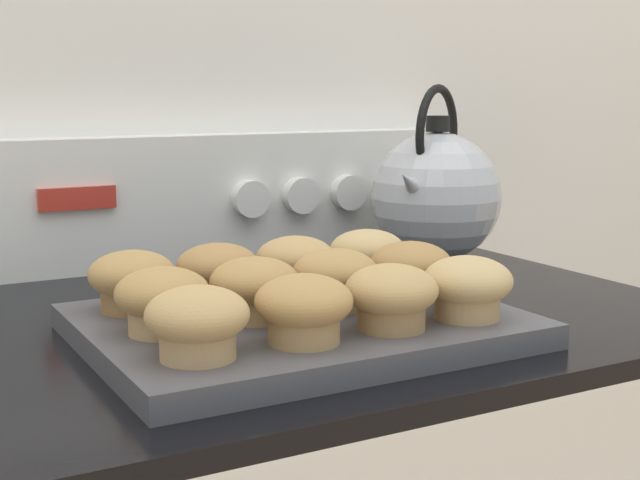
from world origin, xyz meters
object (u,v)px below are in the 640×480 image
muffin_r1_c3 (411,269)px  muffin_r2_c2 (296,263)px  muffin_r0_c3 (468,286)px  muffin_r2_c3 (367,255)px  muffin_r0_c2 (391,296)px  muffin_r1_c1 (255,287)px  muffin_r2_c0 (132,280)px  muffin_r2_c1 (218,271)px  muffin_pan (298,326)px  muffin_r1_c0 (162,299)px  muffin_r1_c2 (335,277)px  tea_kettle (436,194)px  muffin_r0_c0 (197,321)px  muffin_r0_c1 (304,308)px

muffin_r1_c3 → muffin_r2_c2: same height
muffin_r0_c3 → muffin_r2_c3: 0.17m
muffin_r0_c2 → muffin_r1_c1: same height
muffin_r2_c0 → muffin_r2_c1: size_ratio=1.00×
muffin_pan → muffin_r1_c0: (-0.13, -0.00, 0.04)m
muffin_r0_c2 → muffin_r1_c2: same height
muffin_r1_c0 → muffin_r0_c2: bearing=-25.1°
muffin_r1_c2 → muffin_r1_c1: bearing=-178.8°
muffin_r2_c1 → muffin_r2_c2: 0.08m
muffin_r2_c1 → tea_kettle: size_ratio=0.35×
muffin_r1_c3 → muffin_r2_c3: size_ratio=1.00×
muffin_r0_c0 → muffin_r2_c0: bearing=89.5°
muffin_r1_c0 → muffin_r2_c0: (0.00, 0.09, 0.00)m
muffin_r0_c1 → muffin_r0_c2: (0.08, 0.00, 0.00)m
muffin_r2_c0 → muffin_r2_c1: (0.08, -0.00, 0.00)m
muffin_pan → muffin_r2_c3: 0.15m
muffin_pan → muffin_r2_c0: 0.16m
muffin_r0_c2 → muffin_r1_c2: size_ratio=1.00×
muffin_r0_c1 → muffin_r2_c1: size_ratio=1.00×
muffin_r1_c0 → muffin_r2_c1: (0.08, 0.08, 0.00)m
muffin_r1_c3 → muffin_r2_c0: 0.26m
muffin_r1_c2 → muffin_r2_c1: same height
muffin_r0_c2 → muffin_r1_c3: (0.08, 0.08, 0.00)m
muffin_r2_c2 → tea_kettle: (0.28, 0.15, 0.04)m
muffin_r0_c1 → muffin_r1_c3: 0.18m
muffin_pan → tea_kettle: size_ratio=1.64×
tea_kettle → muffin_r1_c2: bearing=-140.5°
muffin_r1_c3 → muffin_r2_c2: 0.12m
muffin_r1_c2 → muffin_r1_c3: bearing=-1.1°
muffin_r1_c0 → muffin_r2_c1: bearing=45.0°
muffin_r0_c0 → muffin_r2_c2: same height
muffin_r0_c2 → muffin_r1_c2: 0.09m
muffin_r0_c0 → muffin_r1_c3: size_ratio=1.00×
muffin_r0_c1 → tea_kettle: tea_kettle is taller
muffin_pan → muffin_r0_c1: muffin_r0_c1 is taller
muffin_r2_c2 → muffin_r0_c2: bearing=-88.3°
muffin_pan → muffin_r0_c2: 0.10m
muffin_r0_c3 → muffin_r1_c3: size_ratio=1.00×
muffin_r1_c0 → muffin_r1_c3: bearing=0.7°
muffin_r0_c0 → muffin_r1_c0: 0.08m
muffin_pan → muffin_r1_c3: size_ratio=4.75×
muffin_pan → muffin_r2_c2: bearing=64.1°
muffin_r0_c1 → muffin_r2_c0: bearing=117.6°
muffin_r1_c3 → muffin_r2_c0: (-0.25, 0.08, 0.00)m
muffin_r1_c1 → muffin_r1_c3: (0.16, 0.00, 0.00)m
muffin_r1_c2 → tea_kettle: size_ratio=0.35×
muffin_r2_c0 → muffin_pan: bearing=-33.5°
muffin_r0_c3 → muffin_r1_c3: (-0.00, 0.09, 0.00)m
muffin_r1_c0 → tea_kettle: bearing=27.8°
muffin_r0_c2 → muffin_r1_c3: 0.11m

